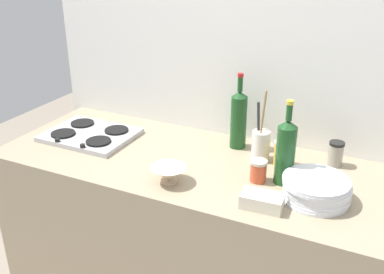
{
  "coord_description": "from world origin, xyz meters",
  "views": [
    {
      "loc": [
        0.77,
        -1.6,
        1.81
      ],
      "look_at": [
        0.0,
        0.0,
        1.02
      ],
      "focal_mm": 41.57,
      "sensor_mm": 36.0,
      "label": 1
    }
  ],
  "objects": [
    {
      "name": "counter_block",
      "position": [
        0.0,
        0.0,
        0.45
      ],
      "size": [
        1.8,
        0.7,
        0.9
      ],
      "primitive_type": "cube",
      "color": "tan",
      "rests_on": "ground"
    },
    {
      "name": "backsplash_panel",
      "position": [
        0.0,
        0.38,
        1.19
      ],
      "size": [
        1.9,
        0.06,
        2.38
      ],
      "primitive_type": "cube",
      "color": "white",
      "rests_on": "ground"
    },
    {
      "name": "condiment_jar_spare",
      "position": [
        0.37,
        0.14,
        0.96
      ],
      "size": [
        0.07,
        0.07,
        0.11
      ],
      "color": "gold",
      "rests_on": "counter_block"
    },
    {
      "name": "utensil_crock",
      "position": [
        0.27,
        0.15,
        0.97
      ],
      "size": [
        0.08,
        0.08,
        0.33
      ],
      "color": "silver",
      "rests_on": "counter_block"
    },
    {
      "name": "plate_stack",
      "position": [
        0.56,
        -0.08,
        0.94
      ],
      "size": [
        0.26,
        0.26,
        0.09
      ],
      "color": "white",
      "rests_on": "counter_block"
    },
    {
      "name": "condiment_jar_front",
      "position": [
        0.58,
        0.24,
        0.96
      ],
      "size": [
        0.07,
        0.07,
        0.11
      ],
      "color": "#9E998C",
      "rests_on": "counter_block"
    },
    {
      "name": "condiment_jar_rear",
      "position": [
        0.32,
        -0.04,
        0.95
      ],
      "size": [
        0.07,
        0.07,
        0.09
      ],
      "color": "#C64C2D",
      "rests_on": "counter_block"
    },
    {
      "name": "stovetop_hob",
      "position": [
        -0.58,
        0.02,
        0.91
      ],
      "size": [
        0.43,
        0.34,
        0.04
      ],
      "color": "#B2B2B7",
      "rests_on": "counter_block"
    },
    {
      "name": "wine_bottle_mid_left",
      "position": [
        0.13,
        0.24,
        1.04
      ],
      "size": [
        0.08,
        0.08,
        0.36
      ],
      "color": "#19471E",
      "rests_on": "counter_block"
    },
    {
      "name": "butter_dish",
      "position": [
        0.4,
        -0.23,
        0.93
      ],
      "size": [
        0.16,
        0.1,
        0.05
      ],
      "primitive_type": "cube",
      "rotation": [
        0.0,
        0.0,
        0.07
      ],
      "color": "silver",
      "rests_on": "counter_block"
    },
    {
      "name": "mixing_bowl",
      "position": [
        -0.01,
        -0.21,
        0.94
      ],
      "size": [
        0.15,
        0.15,
        0.07
      ],
      "color": "beige",
      "rests_on": "counter_block"
    },
    {
      "name": "wine_bottle_leftmost",
      "position": [
        0.42,
        -0.01,
        1.04
      ],
      "size": [
        0.08,
        0.08,
        0.35
      ],
      "color": "#19471E",
      "rests_on": "counter_block"
    }
  ]
}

